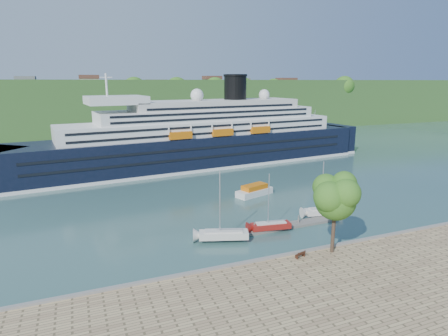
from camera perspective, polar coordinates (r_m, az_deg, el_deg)
ground at (r=53.18m, az=11.95°, el=-13.31°), size 400.00×400.00×0.00m
far_hillside at (r=186.60m, az=-13.50°, el=9.24°), size 400.00×50.00×24.00m
quay_coping at (r=52.54m, az=12.13°, el=-12.27°), size 220.00×0.50×0.30m
cruise_ship at (r=104.35m, az=-4.06°, el=7.18°), size 114.20×28.02×25.40m
park_bench at (r=50.82m, az=11.52°, el=-12.72°), size 1.64×0.99×0.98m
promenade_tree at (r=51.35m, az=16.52°, el=-6.10°), size 7.23×7.23×11.97m
floating_pontoon at (r=63.15m, az=9.69°, el=-8.65°), size 18.64×2.63×0.41m
sailboat_white_near at (r=55.12m, az=-0.05°, el=-6.16°), size 8.37×4.70×10.43m
sailboat_red at (r=59.51m, az=7.24°, el=-5.50°), size 7.22×3.01×9.04m
sailboat_white_far at (r=67.68m, az=15.11°, el=-3.35°), size 7.62×3.28×9.53m
tender_launch at (r=78.72m, az=4.66°, el=-3.35°), size 8.96×5.47×2.34m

